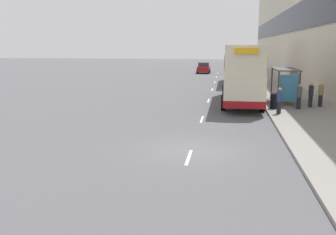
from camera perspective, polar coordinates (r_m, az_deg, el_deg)
name	(u,v)px	position (r m, az deg, el deg)	size (l,w,h in m)	color
ground_plane	(191,150)	(15.56, 3.57, -5.00)	(220.00, 220.00, 0.00)	#515156
pavement	(264,77)	(53.82, 14.40, 6.06)	(5.00, 93.00, 0.14)	gray
terrace_facade	(298,15)	(54.34, 19.15, 14.48)	(3.10, 93.00, 16.47)	beige
lane_mark_0	(189,157)	(14.55, 3.18, -6.10)	(0.12, 2.00, 0.01)	silver
lane_mark_1	(202,119)	(22.03, 5.18, -0.29)	(0.12, 2.00, 0.01)	silver
lane_mark_2	(208,101)	(29.64, 6.17, 2.57)	(0.12, 2.00, 0.01)	silver
lane_mark_3	(212,90)	(37.30, 6.75, 4.25)	(0.12, 2.00, 0.01)	silver
lane_mark_4	(215,82)	(44.97, 7.13, 5.36)	(0.12, 2.00, 0.01)	silver
lane_mark_5	(217,77)	(52.67, 7.40, 6.14)	(0.12, 2.00, 0.01)	silver
lane_mark_6	(218,73)	(60.37, 7.61, 6.73)	(0.12, 2.00, 0.01)	silver
bus_shelter	(288,79)	(28.54, 17.83, 5.57)	(1.60, 4.20, 2.48)	#4C4C51
double_decker_bus_near	(242,73)	(28.44, 11.18, 6.70)	(2.85, 11.17, 4.30)	beige
double_decker_bus_ahead	(238,64)	(43.25, 10.66, 8.07)	(2.85, 11.23, 4.30)	beige
car_0	(204,68)	(59.92, 5.45, 7.54)	(2.06, 3.95, 1.69)	maroon
car_1	(237,68)	(60.97, 10.53, 7.50)	(2.07, 4.52, 1.76)	black
car_2	(231,64)	(71.21, 9.63, 8.00)	(2.08, 4.23, 1.80)	#4C5156
pedestrian_at_shelter	(321,94)	(27.69, 22.25, 3.31)	(0.33, 0.33, 1.68)	#23232D
pedestrian_1	(299,96)	(26.04, 19.35, 3.07)	(0.33, 0.33, 1.67)	#23232D
pedestrian_2	(286,86)	(32.62, 17.59, 4.64)	(0.33, 0.33, 1.69)	#23232D
pedestrian_3	(311,95)	(27.18, 20.94, 3.28)	(0.33, 0.33, 1.69)	#23232D
pedestrian_4	(279,100)	(23.93, 16.59, 2.51)	(0.32, 0.32, 1.60)	#23232D
litter_bin	(274,101)	(25.92, 15.88, 2.51)	(0.55, 0.55, 1.05)	black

